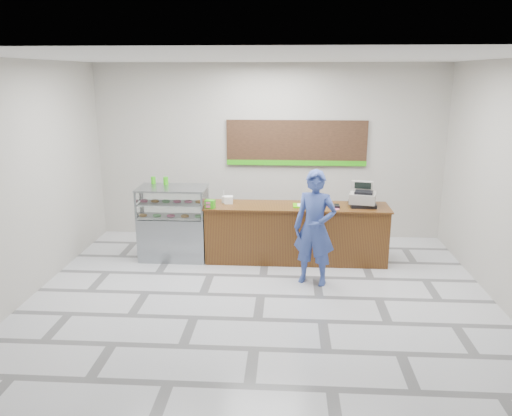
# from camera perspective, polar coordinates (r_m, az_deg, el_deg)

# --- Properties ---
(floor) EXTENTS (7.00, 7.00, 0.00)m
(floor) POSITION_cam_1_polar(r_m,az_deg,el_deg) (7.75, 0.54, -9.99)
(floor) COLOR silver
(floor) RESTS_ON ground
(back_wall) EXTENTS (7.00, 0.00, 7.00)m
(back_wall) POSITION_cam_1_polar(r_m,az_deg,el_deg) (10.13, 1.49, 6.39)
(back_wall) COLOR #B4B0A6
(back_wall) RESTS_ON floor
(ceiling) EXTENTS (7.00, 7.00, 0.00)m
(ceiling) POSITION_cam_1_polar(r_m,az_deg,el_deg) (7.02, 0.61, 16.84)
(ceiling) COLOR silver
(ceiling) RESTS_ON back_wall
(sales_counter) EXTENTS (3.26, 0.76, 1.03)m
(sales_counter) POSITION_cam_1_polar(r_m,az_deg,el_deg) (9.00, 4.58, -2.87)
(sales_counter) COLOR #5D3612
(sales_counter) RESTS_ON floor
(display_case) EXTENTS (1.22, 0.72, 1.33)m
(display_case) POSITION_cam_1_polar(r_m,az_deg,el_deg) (9.18, -9.39, -1.62)
(display_case) COLOR gray
(display_case) RESTS_ON floor
(menu_board) EXTENTS (2.80, 0.06, 0.90)m
(menu_board) POSITION_cam_1_polar(r_m,az_deg,el_deg) (10.06, 4.64, 7.33)
(menu_board) COLOR black
(menu_board) RESTS_ON back_wall
(cash_register) EXTENTS (0.53, 0.55, 0.42)m
(cash_register) POSITION_cam_1_polar(r_m,az_deg,el_deg) (8.97, 12.09, 1.23)
(cash_register) COLOR black
(cash_register) RESTS_ON sales_counter
(card_terminal) EXTENTS (0.09, 0.18, 0.04)m
(card_terminal) POSITION_cam_1_polar(r_m,az_deg,el_deg) (8.82, 9.23, 0.23)
(card_terminal) COLOR black
(card_terminal) RESTS_ON sales_counter
(serving_tray) EXTENTS (0.39, 0.28, 0.02)m
(serving_tray) POSITION_cam_1_polar(r_m,az_deg,el_deg) (8.81, 5.54, 0.28)
(serving_tray) COLOR #4FD900
(serving_tray) RESTS_ON sales_counter
(napkin_box) EXTENTS (0.17, 0.17, 0.13)m
(napkin_box) POSITION_cam_1_polar(r_m,az_deg,el_deg) (8.97, -3.14, 0.94)
(napkin_box) COLOR white
(napkin_box) RESTS_ON sales_counter
(straw_cup) EXTENTS (0.08, 0.08, 0.12)m
(straw_cup) POSITION_cam_1_polar(r_m,az_deg,el_deg) (9.02, -3.69, 0.98)
(straw_cup) COLOR silver
(straw_cup) RESTS_ON sales_counter
(promo_box) EXTENTS (0.18, 0.14, 0.14)m
(promo_box) POSITION_cam_1_polar(r_m,az_deg,el_deg) (8.67, -5.26, 0.45)
(promo_box) COLOR #2FB210
(promo_box) RESTS_ON sales_counter
(donut_decal) EXTENTS (0.17, 0.17, 0.00)m
(donut_decal) POSITION_cam_1_polar(r_m,az_deg,el_deg) (8.70, 8.98, -0.10)
(donut_decal) COLOR #CF527A
(donut_decal) RESTS_ON sales_counter
(green_cup_left) EXTENTS (0.08, 0.08, 0.13)m
(green_cup_left) POSITION_cam_1_polar(r_m,az_deg,el_deg) (9.35, -11.66, 3.12)
(green_cup_left) COLOR #2FB210
(green_cup_left) RESTS_ON display_case
(green_cup_right) EXTENTS (0.09, 0.09, 0.14)m
(green_cup_right) POSITION_cam_1_polar(r_m,az_deg,el_deg) (9.24, -10.28, 3.09)
(green_cup_right) COLOR #2FB210
(green_cup_right) RESTS_ON display_case
(customer) EXTENTS (0.78, 0.63, 1.85)m
(customer) POSITION_cam_1_polar(r_m,az_deg,el_deg) (7.95, 6.73, -2.28)
(customer) COLOR #334791
(customer) RESTS_ON floor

